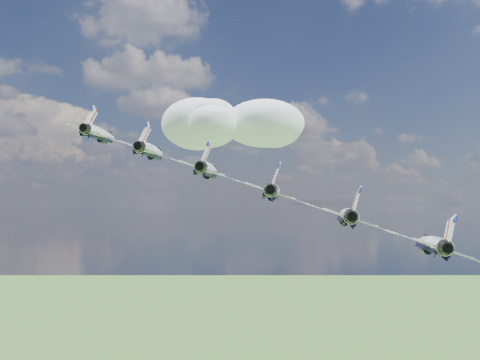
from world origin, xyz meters
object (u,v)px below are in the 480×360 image
object	(u,v)px
jet_1	(152,151)
jet_5	(431,243)
jet_3	(273,191)
jet_4	(347,215)
jet_2	(209,170)
jet_0	(101,134)

from	to	relation	value
jet_1	jet_5	distance (m)	46.21
jet_1	jet_5	size ratio (longest dim) A/B	1.00
jet_3	jet_4	xyz separation A→B (m)	(7.77, -7.82, -3.48)
jet_1	jet_2	size ratio (longest dim) A/B	1.00
jet_3	jet_2	bearing A→B (deg)	159.60
jet_3	jet_5	distance (m)	23.11
jet_1	jet_2	distance (m)	11.55
jet_1	jet_3	world-z (taller)	jet_1
jet_2	jet_5	bearing A→B (deg)	-20.40
jet_3	jet_4	distance (m)	11.55
jet_5	jet_1	bearing A→B (deg)	159.60
jet_2	jet_3	xyz separation A→B (m)	(7.77, -7.82, -3.48)
jet_2	jet_4	bearing A→B (deg)	-20.40
jet_2	jet_5	world-z (taller)	jet_2
jet_1	jet_4	size ratio (longest dim) A/B	1.00
jet_0	jet_1	size ratio (longest dim) A/B	1.00
jet_0	jet_5	world-z (taller)	jet_0
jet_1	jet_3	distance (m)	23.11
jet_4	jet_5	world-z (taller)	jet_4
jet_0	jet_5	bearing A→B (deg)	-20.40
jet_3	jet_5	xyz separation A→B (m)	(15.53, -15.63, -6.96)
jet_0	jet_1	distance (m)	11.55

